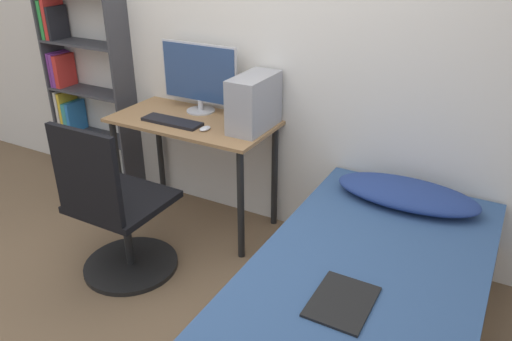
{
  "coord_description": "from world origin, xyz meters",
  "views": [
    {
      "loc": [
        1.56,
        -1.45,
        1.93
      ],
      "look_at": [
        0.39,
        0.66,
        0.75
      ],
      "focal_mm": 35.0,
      "sensor_mm": 36.0,
      "label": 1
    }
  ],
  "objects": [
    {
      "name": "keyboard",
      "position": [
        -0.4,
        0.96,
        0.79
      ],
      "size": [
        0.42,
        0.13,
        0.02
      ],
      "color": "black",
      "rests_on": "desk"
    },
    {
      "name": "bed",
      "position": [
        1.11,
        0.45,
        0.26
      ],
      "size": [
        1.04,
        1.81,
        0.53
      ],
      "color": "#4C3D2D",
      "rests_on": "ground_plane"
    },
    {
      "name": "ground_plane",
      "position": [
        0.0,
        0.0,
        0.0
      ],
      "size": [
        14.0,
        14.0,
        0.0
      ],
      "primitive_type": "plane",
      "color": "brown"
    },
    {
      "name": "magazine",
      "position": [
        1.09,
        0.13,
        0.54
      ],
      "size": [
        0.24,
        0.32,
        0.01
      ],
      "color": "black",
      "rests_on": "bed"
    },
    {
      "name": "desk",
      "position": [
        -0.32,
        1.08,
        0.65
      ],
      "size": [
        1.1,
        0.56,
        0.78
      ],
      "color": "#997047",
      "rests_on": "ground_plane"
    },
    {
      "name": "pc_tower",
      "position": [
        0.11,
        1.14,
        0.95
      ],
      "size": [
        0.19,
        0.4,
        0.34
      ],
      "color": "#99999E",
      "rests_on": "desk"
    },
    {
      "name": "pillow",
      "position": [
        1.11,
        1.1,
        0.59
      ],
      "size": [
        0.79,
        0.36,
        0.11
      ],
      "color": "navy",
      "rests_on": "bed"
    },
    {
      "name": "monitor",
      "position": [
        -0.37,
        1.24,
        1.02
      ],
      "size": [
        0.59,
        0.2,
        0.47
      ],
      "color": "#B7B7BC",
      "rests_on": "desk"
    },
    {
      "name": "wall_back",
      "position": [
        0.0,
        1.38,
        1.25
      ],
      "size": [
        8.0,
        0.05,
        2.5
      ],
      "color": "silver",
      "rests_on": "ground_plane"
    },
    {
      "name": "bookshelf",
      "position": [
        -1.55,
        1.24,
        0.7
      ],
      "size": [
        0.74,
        0.22,
        1.52
      ],
      "color": "#38383D",
      "rests_on": "ground_plane"
    },
    {
      "name": "mouse",
      "position": [
        -0.14,
        0.96,
        0.79
      ],
      "size": [
        0.06,
        0.09,
        0.02
      ],
      "color": "silver",
      "rests_on": "desk"
    },
    {
      "name": "office_chair",
      "position": [
        -0.37,
        0.34,
        0.38
      ],
      "size": [
        0.58,
        0.58,
        1.01
      ],
      "color": "black",
      "rests_on": "ground_plane"
    }
  ]
}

